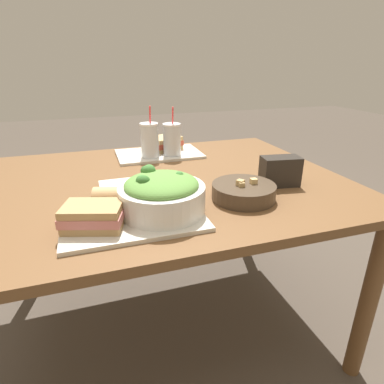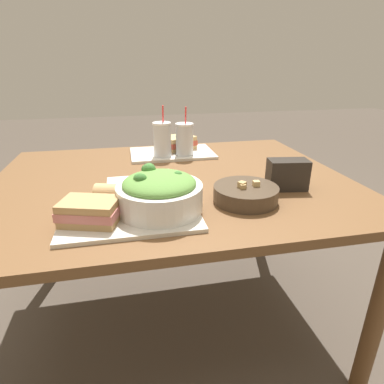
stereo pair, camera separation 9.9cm
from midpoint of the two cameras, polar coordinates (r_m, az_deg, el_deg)
name	(u,v)px [view 2 (the right image)]	position (r m, az deg, el deg)	size (l,w,h in m)	color
ground_plane	(175,319)	(1.61, -1.08, -21.76)	(12.00, 12.00, 0.00)	#4C4238
dining_table	(172,198)	(1.26, -1.28, -1.05)	(1.34, 1.05, 0.70)	brown
tray_near	(131,217)	(0.93, -7.75, -4.43)	(0.39, 0.25, 0.01)	beige
tray_far	(172,153)	(1.55, -1.73, 6.89)	(0.39, 0.25, 0.01)	beige
salad_bowl	(159,192)	(0.92, -2.78, -0.09)	(0.25, 0.25, 0.12)	white
soup_bowl	(246,193)	(1.04, 12.22, -0.27)	(0.21, 0.21, 0.07)	#473828
sandwich_near	(90,211)	(0.89, -14.68, -3.42)	(0.18, 0.15, 0.06)	tan
baguette_near	(114,194)	(0.99, -10.89, -0.41)	(0.12, 0.09, 0.06)	tan
sandwich_far	(179,143)	(1.59, -0.60, 8.73)	(0.18, 0.17, 0.06)	tan
drink_cup_dark	(162,140)	(1.47, -3.34, 9.12)	(0.08, 0.08, 0.23)	silver
drink_cup_red	(184,140)	(1.49, 0.58, 9.18)	(0.08, 0.08, 0.22)	silver
chip_bag	(287,174)	(1.18, 18.94, 2.92)	(0.14, 0.09, 0.11)	#28231E
napkin_folded	(124,180)	(1.22, -9.83, 2.03)	(0.12, 0.09, 0.00)	silver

